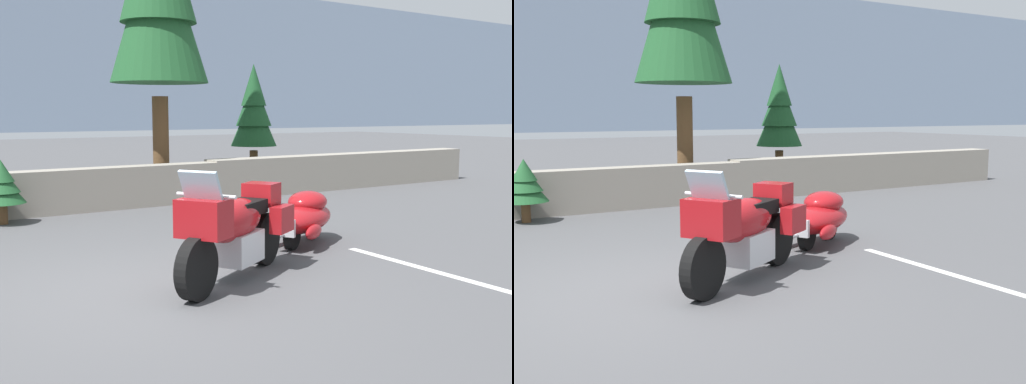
# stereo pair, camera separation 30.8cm
# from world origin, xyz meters

# --- Properties ---
(ground_plane) EXTENTS (80.00, 80.00, 0.00)m
(ground_plane) POSITION_xyz_m (0.00, 0.00, 0.00)
(ground_plane) COLOR #4C4C4F
(stone_guard_wall) EXTENTS (24.00, 0.62, 0.92)m
(stone_guard_wall) POSITION_xyz_m (-0.05, 5.63, 0.44)
(stone_guard_wall) COLOR gray
(stone_guard_wall) RESTS_ON ground
(touring_motorcycle) EXTENTS (2.05, 1.44, 1.33)m
(touring_motorcycle) POSITION_xyz_m (1.07, -0.18, 0.62)
(touring_motorcycle) COLOR black
(touring_motorcycle) RESTS_ON ground
(car_shaped_trailer) EXTENTS (2.07, 1.45, 0.76)m
(car_shaped_trailer) POSITION_xyz_m (2.93, 0.95, 0.41)
(car_shaped_trailer) COLOR black
(car_shaped_trailer) RESTS_ON ground
(pine_tree_far_right) EXTENTS (1.21, 1.21, 3.17)m
(pine_tree_far_right) POSITION_xyz_m (6.32, 7.49, 1.98)
(pine_tree_far_right) COLOR brown
(pine_tree_far_right) RESTS_ON ground
(pine_sapling_farther) EXTENTS (0.79, 0.79, 1.12)m
(pine_sapling_farther) POSITION_xyz_m (-0.43, 5.02, 0.70)
(pine_sapling_farther) COLOR brown
(pine_sapling_farther) RESTS_ON ground
(parking_stripe_marker) EXTENTS (0.12, 3.60, 0.01)m
(parking_stripe_marker) POSITION_xyz_m (3.30, -1.50, 0.00)
(parking_stripe_marker) COLOR silver
(parking_stripe_marker) RESTS_ON ground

